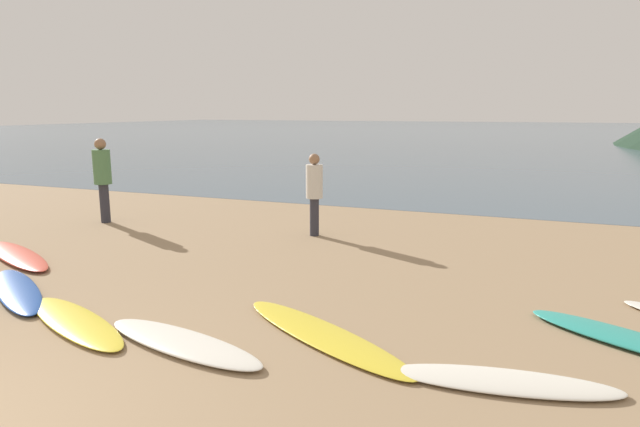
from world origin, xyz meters
name	(u,v)px	position (x,y,z in m)	size (l,w,h in m)	color
ground_plane	(334,216)	(0.00, 10.00, -0.10)	(120.00, 120.00, 0.20)	#997C5B
ocean_water	(490,131)	(0.00, 60.68, 0.00)	(140.00, 100.00, 0.01)	#475B6B
surfboard_1	(17,255)	(-3.36, 4.43, 0.05)	(2.44, 0.51, 0.09)	#D84C38
surfboard_2	(17,290)	(-1.89, 3.20, 0.04)	(2.18, 0.47, 0.09)	#1E479E
surfboard_3	(75,322)	(-0.40, 2.68, 0.04)	(2.10, 0.51, 0.07)	yellow
surfboard_4	(182,342)	(1.03, 2.64, 0.04)	(2.04, 0.51, 0.09)	silver
surfboard_5	(323,335)	(2.27, 3.35, 0.03)	(2.53, 0.52, 0.06)	yellow
surfboard_6	(503,381)	(4.05, 3.00, 0.03)	(1.94, 0.48, 0.07)	silver
surfboard_7	(628,339)	(5.18, 4.35, 0.04)	(2.02, 0.50, 0.09)	teal
person_0	(314,188)	(0.47, 7.60, 0.91)	(0.31, 0.31, 1.54)	#2D2D38
person_2	(102,173)	(-4.06, 7.13, 1.03)	(0.35, 0.35, 1.75)	#2D2D38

